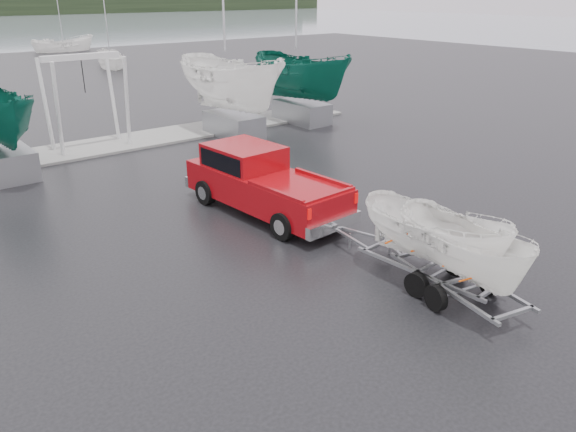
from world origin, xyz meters
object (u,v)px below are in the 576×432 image
Objects in this scene: trailer_parked at (468,201)px; boat_hoist at (85,89)px; pickup_truck at (259,179)px; trailer_hitched at (439,188)px.

boat_hoist is (-1.64, 18.17, 0.28)m from trailer_parked.
trailer_parked reaches higher than pickup_truck.
trailer_hitched is (0.36, -6.51, 1.39)m from pickup_truck.
trailer_parked is (0.26, -7.38, 1.34)m from pickup_truck.
pickup_truck is at bearing 104.41° from trailer_parked.
trailer_hitched is at bearing 95.59° from trailer_parked.
boat_hoist is at bearing 94.18° from pickup_truck.
trailer_parked is (-0.10, -0.87, -0.05)m from trailer_hitched.
trailer_hitched is at bearing -84.23° from boat_hoist.
pickup_truck is 7.51m from trailer_parked.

